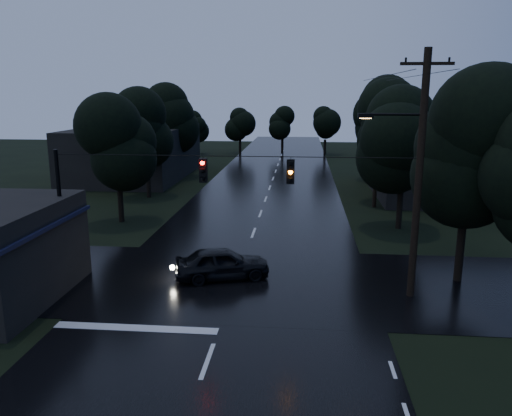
# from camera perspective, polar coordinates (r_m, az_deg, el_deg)

# --- Properties ---
(main_road) EXTENTS (12.00, 120.00, 0.02)m
(main_road) POSITION_cam_1_polar(r_m,az_deg,el_deg) (40.08, 1.11, 0.99)
(main_road) COLOR black
(main_road) RESTS_ON ground
(cross_street) EXTENTS (60.00, 9.00, 0.02)m
(cross_street) POSITION_cam_1_polar(r_m,az_deg,el_deg) (22.85, -2.26, -8.34)
(cross_street) COLOR black
(cross_street) RESTS_ON ground
(building_far_right) EXTENTS (10.00, 14.00, 4.40)m
(building_far_right) POSITION_cam_1_polar(r_m,az_deg,el_deg) (44.94, 19.67, 4.38)
(building_far_right) COLOR black
(building_far_right) RESTS_ON ground
(building_far_left) EXTENTS (10.00, 16.00, 5.00)m
(building_far_left) POSITION_cam_1_polar(r_m,az_deg,el_deg) (52.24, -13.63, 6.20)
(building_far_left) COLOR black
(building_far_left) RESTS_ON ground
(utility_pole_main) EXTENTS (3.50, 0.30, 10.00)m
(utility_pole_main) POSITION_cam_1_polar(r_m,az_deg,el_deg) (20.84, 17.91, 3.95)
(utility_pole_main) COLOR black
(utility_pole_main) RESTS_ON ground
(utility_pole_far) EXTENTS (2.00, 0.30, 7.50)m
(utility_pole_far) POSITION_cam_1_polar(r_m,az_deg,el_deg) (37.76, 13.63, 5.86)
(utility_pole_far) COLOR black
(utility_pole_far) RESTS_ON ground
(anchor_pole_left) EXTENTS (0.18, 0.18, 6.00)m
(anchor_pole_left) POSITION_cam_1_polar(r_m,az_deg,el_deg) (23.23, -21.34, -1.13)
(anchor_pole_left) COLOR black
(anchor_pole_left) RESTS_ON ground
(span_signals) EXTENTS (15.00, 0.37, 1.12)m
(span_signals) POSITION_cam_1_polar(r_m,az_deg,el_deg) (20.46, -1.21, 4.38)
(span_signals) COLOR black
(span_signals) RESTS_ON ground
(tree_corner_near) EXTENTS (4.48, 4.48, 9.44)m
(tree_corner_near) POSITION_cam_1_polar(r_m,az_deg,el_deg) (23.35, 23.24, 6.25)
(tree_corner_near) COLOR black
(tree_corner_near) RESTS_ON ground
(tree_left_a) EXTENTS (3.92, 3.92, 8.26)m
(tree_left_a) POSITION_cam_1_polar(r_m,az_deg,el_deg) (33.43, -15.62, 7.23)
(tree_left_a) COLOR black
(tree_left_a) RESTS_ON ground
(tree_left_b) EXTENTS (4.20, 4.20, 8.85)m
(tree_left_b) POSITION_cam_1_polar(r_m,az_deg,el_deg) (41.13, -12.49, 8.90)
(tree_left_b) COLOR black
(tree_left_b) RESTS_ON ground
(tree_left_c) EXTENTS (4.48, 4.48, 9.44)m
(tree_left_c) POSITION_cam_1_polar(r_m,az_deg,el_deg) (50.87, -9.72, 10.15)
(tree_left_c) COLOR black
(tree_left_c) RESTS_ON ground
(tree_right_a) EXTENTS (4.20, 4.20, 8.85)m
(tree_right_a) POSITION_cam_1_polar(r_m,az_deg,el_deg) (31.82, 16.57, 7.59)
(tree_right_a) COLOR black
(tree_right_a) RESTS_ON ground
(tree_right_b) EXTENTS (4.48, 4.48, 9.44)m
(tree_right_b) POSITION_cam_1_polar(r_m,az_deg,el_deg) (39.75, 15.27, 9.17)
(tree_right_b) COLOR black
(tree_right_b) RESTS_ON ground
(tree_right_c) EXTENTS (4.76, 4.76, 10.03)m
(tree_right_c) POSITION_cam_1_polar(r_m,az_deg,el_deg) (49.69, 14.04, 10.33)
(tree_right_c) COLOR black
(tree_right_c) RESTS_ON ground
(car) EXTENTS (4.62, 2.92, 1.47)m
(car) POSITION_cam_1_polar(r_m,az_deg,el_deg) (22.97, -3.89, -6.30)
(car) COLOR black
(car) RESTS_ON ground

